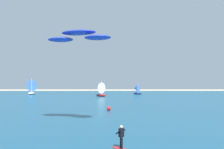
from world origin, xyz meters
TOP-DOWN VIEW (x-y plane):
  - ocean at (0.00, 49.99)m, footprint 160.00×90.00m
  - kitesurfer at (1.14, 13.67)m, footprint 1.71×1.84m
  - kite at (-3.20, 22.73)m, footprint 7.56×4.50m
  - sailboat_mid_right at (-24.02, 73.10)m, footprint 3.76×4.38m
  - sailboat_mid_left at (7.95, 73.60)m, footprint 3.13×2.84m
  - sailboat_outermost at (-3.01, 65.00)m, footprint 3.80×3.71m
  - marker_buoy at (-0.14, 34.72)m, footprint 0.62×0.62m

SIDE VIEW (x-z plane):
  - ocean at x=0.00m, z-range 0.00..0.10m
  - marker_buoy at x=-0.14m, z-range 0.10..0.72m
  - kitesurfer at x=1.14m, z-range -0.13..1.54m
  - sailboat_mid_left at x=7.95m, z-range -0.05..3.44m
  - sailboat_outermost at x=-3.01m, z-range -0.08..4.18m
  - sailboat_mid_right at x=-24.02m, z-range -0.11..4.90m
  - kite at x=-3.20m, z-range 9.01..10.11m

